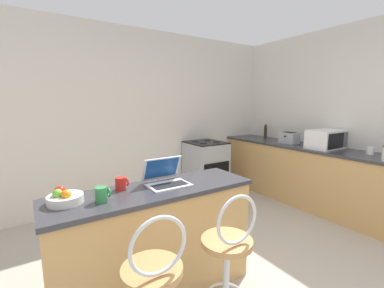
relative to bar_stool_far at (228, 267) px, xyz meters
The scene contains 13 objects.
wall_back 2.72m from the bar_stool_far, 83.58° to the left, with size 12.00×0.06×2.60m.
breakfast_bar 0.61m from the bar_stool_far, 116.05° to the left, with size 1.57×0.48×0.88m.
counter_right 2.64m from the bar_stool_far, 20.38° to the left, with size 0.65×3.27×0.88m.
bar_stool_far is the anchor object (origin of this frame).
laptop 0.79m from the bar_stool_far, 103.39° to the left, with size 0.32×0.28×0.21m.
microwave 2.68m from the bar_stool_far, 18.00° to the left, with size 0.53×0.34×0.26m.
toaster 2.84m from the bar_stool_far, 29.36° to the left, with size 0.21×0.27×0.18m.
stove_range 2.63m from the bar_stool_far, 57.31° to the left, with size 0.57×0.61×0.89m.
mug_green 0.96m from the bar_stool_far, 143.18° to the left, with size 0.10×0.08×0.10m.
pepper_mill 3.39m from the bar_stool_far, 37.61° to the left, with size 0.05×0.05×0.24m.
mug_red 0.95m from the bar_stool_far, 126.30° to the left, with size 0.09×0.08×0.09m.
fruit_bowl 1.16m from the bar_stool_far, 145.56° to the left, with size 0.22×0.22×0.11m.
mug_white 2.61m from the bar_stool_far, ahead, with size 0.10×0.08×0.09m.
Camera 1 is at (-1.33, -0.97, 1.53)m, focal length 24.00 mm.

